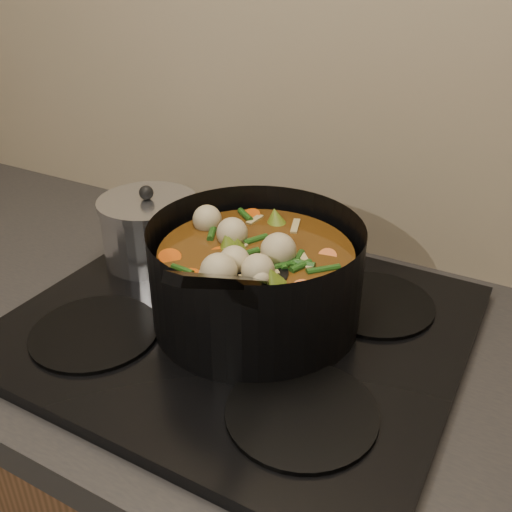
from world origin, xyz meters
The scene contains 3 objects.
stovetop centered at (0.00, 1.93, 0.92)m, with size 0.62×0.54×0.03m.
stockpot centered at (0.02, 1.94, 1.00)m, with size 0.34×0.42×0.22m.
saucepan centered at (-0.22, 2.01, 0.99)m, with size 0.17×0.17×0.14m.
Camera 1 is at (0.35, 1.34, 1.42)m, focal length 40.00 mm.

